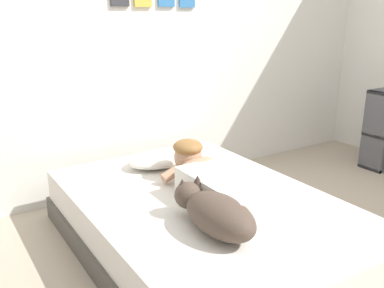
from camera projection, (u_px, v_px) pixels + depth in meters
The scene contains 8 objects.
ground_plane at pixel (281, 263), 2.56m from camera, with size 13.31×13.31×0.00m, color tan.
back_wall at pixel (152, 36), 3.46m from camera, with size 4.66×0.12×2.50m.
bed at pixel (205, 226), 2.63m from camera, with size 1.41×2.04×0.36m.
pillow at pixel (162, 158), 3.12m from camera, with size 0.52×0.32×0.11m, color white.
person_lying at pixel (220, 181), 2.58m from camera, with size 0.43×0.92×0.27m.
dog at pixel (215, 213), 2.17m from camera, with size 0.26×0.57×0.21m.
coffee_cup at pixel (206, 170), 2.94m from camera, with size 0.12×0.09×0.07m.
cell_phone at pixel (205, 190), 2.69m from camera, with size 0.07×0.14×0.01m, color black.
Camera 1 is at (-1.65, -1.59, 1.45)m, focal length 39.96 mm.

